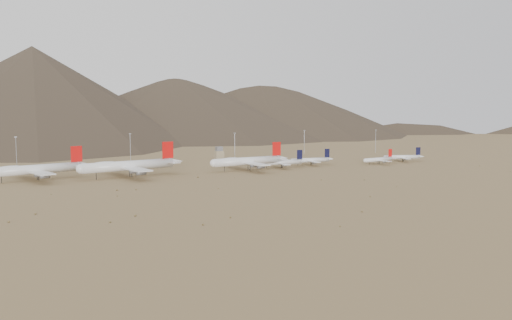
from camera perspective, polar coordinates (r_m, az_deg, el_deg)
name	(u,v)px	position (r m, az deg, el deg)	size (l,w,h in m)	color
ground	(236,176)	(360.07, -2.25, -1.79)	(3000.00, 3000.00, 0.00)	#A07D53
mountain_ridge	(93,66)	(1242.89, -18.15, 10.17)	(4400.00, 1000.00, 300.00)	#4C3F2E
widebody_west	(36,169)	(366.18, -23.83, -0.96)	(71.04, 56.38, 21.79)	white
widebody_centre	(129,165)	(362.67, -14.29, -0.60)	(78.87, 62.05, 23.82)	white
widebody_east	(248,161)	(391.36, -0.91, -0.10)	(71.39, 55.53, 21.29)	white
narrowbody_a	(282,162)	(407.88, 3.02, -0.25)	(43.53, 31.38, 14.37)	white
narrowbody_b	(312,160)	(430.10, 6.38, 0.00)	(41.58, 29.88, 13.72)	white
narrowbody_c	(379,159)	(448.91, 13.90, 0.06)	(38.35, 27.93, 12.73)	white
narrowbody_d	(403,157)	(477.45, 16.50, 0.34)	(38.37, 28.45, 13.03)	white
control_tower	(219,154)	(481.65, -4.25, 0.73)	(8.00, 8.00, 12.00)	gray
mast_far_west	(16,151)	(450.86, -25.72, 0.98)	(2.00, 0.60, 25.70)	gray
mast_west	(130,146)	(477.38, -14.17, 1.60)	(2.00, 0.60, 25.70)	gray
mast_centre	(235,145)	(475.73, -2.45, 1.75)	(2.00, 0.60, 25.70)	gray
mast_east	(304,141)	(543.56, 5.54, 2.22)	(2.00, 0.60, 25.70)	gray
mast_far_east	(376,140)	(568.39, 13.51, 2.24)	(2.00, 0.60, 25.70)	gray
desert_scrub	(211,198)	(268.25, -5.12, -4.32)	(405.69, 174.99, 0.91)	brown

